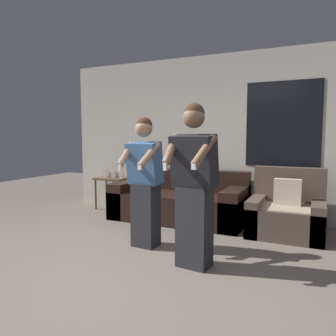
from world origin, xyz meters
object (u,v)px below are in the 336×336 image
at_px(armchair, 287,213).
at_px(person_left, 145,182).
at_px(couch, 179,202).
at_px(person_right, 194,186).
at_px(side_table, 112,182).

bearing_deg(armchair, person_left, -140.46).
relative_size(couch, person_right, 1.27).
height_order(side_table, person_right, person_right).
bearing_deg(person_left, armchair, 39.54).
distance_m(side_table, person_left, 2.27).
relative_size(armchair, side_table, 1.32).
bearing_deg(person_left, person_right, -24.37).
relative_size(person_left, person_right, 0.94).
bearing_deg(couch, person_right, -62.34).
bearing_deg(side_table, couch, -9.07).
relative_size(couch, person_left, 1.35).
relative_size(side_table, person_left, 0.47).
relative_size(side_table, person_right, 0.44).
bearing_deg(side_table, armchair, -5.83).
height_order(side_table, person_left, person_left).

